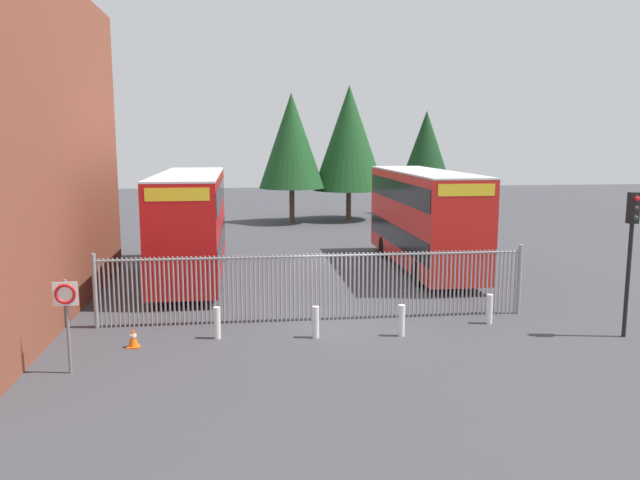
% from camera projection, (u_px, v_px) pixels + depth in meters
% --- Properties ---
extents(ground_plane, '(100.00, 100.00, 0.00)m').
position_uv_depth(ground_plane, '(309.00, 270.00, 28.62)').
color(ground_plane, '#3D3D42').
extents(palisade_fence, '(13.86, 0.14, 2.35)m').
position_uv_depth(palisade_fence, '(316.00, 285.00, 20.52)').
color(palisade_fence, gray).
rests_on(palisade_fence, ground).
extents(double_decker_bus_near_gate, '(2.54, 10.81, 4.42)m').
position_uv_depth(double_decker_bus_near_gate, '(423.00, 216.00, 28.54)').
color(double_decker_bus_near_gate, red).
rests_on(double_decker_bus_near_gate, ground).
extents(double_decker_bus_behind_fence_left, '(2.54, 10.81, 4.42)m').
position_uv_depth(double_decker_bus_behind_fence_left, '(191.00, 221.00, 26.66)').
color(double_decker_bus_behind_fence_left, red).
rests_on(double_decker_bus_behind_fence_left, ground).
extents(bollard_near_left, '(0.20, 0.20, 0.95)m').
position_uv_depth(bollard_near_left, '(217.00, 323.00, 18.75)').
color(bollard_near_left, silver).
rests_on(bollard_near_left, ground).
extents(bollard_center_front, '(0.20, 0.20, 0.95)m').
position_uv_depth(bollard_center_front, '(316.00, 322.00, 18.82)').
color(bollard_center_front, silver).
rests_on(bollard_center_front, ground).
extents(bollard_near_right, '(0.20, 0.20, 0.95)m').
position_uv_depth(bollard_near_right, '(402.00, 321.00, 18.99)').
color(bollard_near_right, silver).
rests_on(bollard_near_right, ground).
extents(bollard_far_right, '(0.20, 0.20, 0.95)m').
position_uv_depth(bollard_far_right, '(489.00, 309.00, 20.27)').
color(bollard_far_right, silver).
rests_on(bollard_far_right, ground).
extents(traffic_cone_by_gate, '(0.34, 0.34, 0.59)m').
position_uv_depth(traffic_cone_by_gate, '(133.00, 337.00, 17.98)').
color(traffic_cone_by_gate, orange).
rests_on(traffic_cone_by_gate, ground).
extents(speed_limit_sign_post, '(0.60, 0.14, 2.40)m').
position_uv_depth(speed_limit_sign_post, '(66.00, 305.00, 15.74)').
color(speed_limit_sign_post, slate).
rests_on(speed_limit_sign_post, ground).
extents(traffic_light_kerbside, '(0.28, 0.33, 4.30)m').
position_uv_depth(traffic_light_kerbside, '(631.00, 238.00, 18.52)').
color(traffic_light_kerbside, black).
rests_on(traffic_light_kerbside, ground).
extents(tree_tall_back, '(3.62, 3.62, 8.00)m').
position_uv_depth(tree_tall_back, '(426.00, 145.00, 49.65)').
color(tree_tall_back, '#4C3823').
rests_on(tree_tall_back, ground).
extents(tree_short_side, '(5.20, 5.20, 9.60)m').
position_uv_depth(tree_short_side, '(349.00, 138.00, 45.64)').
color(tree_short_side, '#4C3823').
rests_on(tree_short_side, ground).
extents(tree_mid_row, '(4.58, 4.58, 8.98)m').
position_uv_depth(tree_mid_row, '(292.00, 141.00, 44.16)').
color(tree_mid_row, '#4C3823').
rests_on(tree_mid_row, ground).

